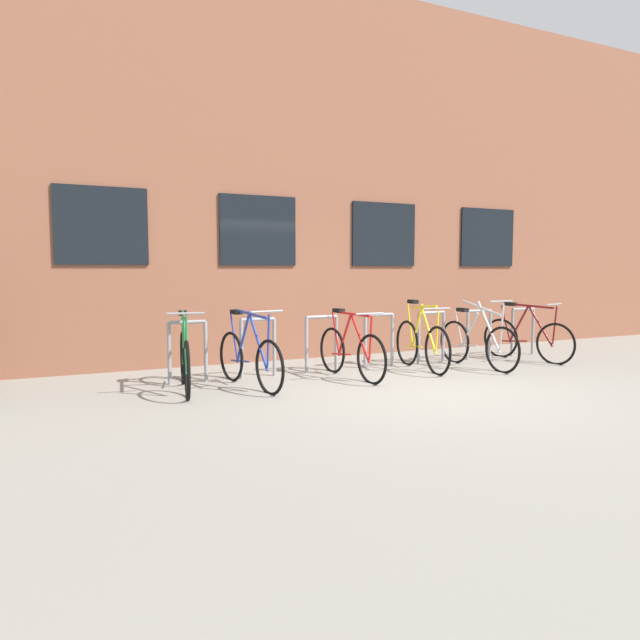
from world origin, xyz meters
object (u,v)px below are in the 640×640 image
(bicycle_yellow, at_px, (422,344))
(bicycle_blue, at_px, (249,357))
(bicycle_red, at_px, (351,351))
(bicycle_green, at_px, (185,360))
(bicycle_maroon, at_px, (527,338))
(bicycle_silver, at_px, (477,343))

(bicycle_yellow, bearing_deg, bicycle_blue, -177.20)
(bicycle_red, distance_m, bicycle_green, 2.33)
(bicycle_blue, distance_m, bicycle_maroon, 4.96)
(bicycle_maroon, bearing_deg, bicycle_silver, -171.31)
(bicycle_blue, bearing_deg, bicycle_yellow, 2.80)
(bicycle_green, bearing_deg, bicycle_yellow, 0.29)
(bicycle_maroon, height_order, bicycle_green, bicycle_green)
(bicycle_green, bearing_deg, bicycle_blue, -8.37)
(bicycle_silver, xyz_separation_m, bicycle_green, (-4.54, 0.19, 0.00))
(bicycle_maroon, bearing_deg, bicycle_blue, -178.62)
(bicycle_red, distance_m, bicycle_yellow, 1.31)
(bicycle_blue, distance_m, bicycle_green, 0.82)
(bicycle_silver, bearing_deg, bicycle_green, 177.63)
(bicycle_silver, bearing_deg, bicycle_red, 177.97)
(bicycle_red, xyz_separation_m, bicycle_silver, (2.22, -0.08, 0.01))
(bicycle_red, xyz_separation_m, bicycle_yellow, (1.31, 0.13, 0.02))
(bicycle_yellow, distance_m, bicycle_green, 3.63)
(bicycle_blue, relative_size, bicycle_maroon, 1.04)
(bicycle_blue, distance_m, bicycle_red, 1.51)
(bicycle_yellow, bearing_deg, bicycle_maroon, -0.49)
(bicycle_yellow, relative_size, bicycle_silver, 0.95)
(bicycle_maroon, relative_size, bicycle_silver, 0.94)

